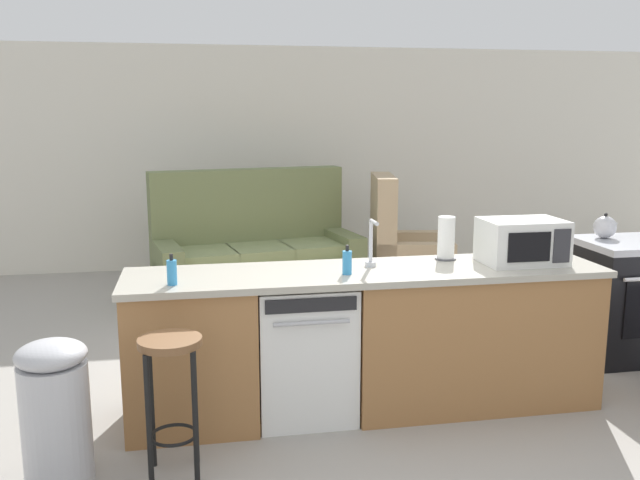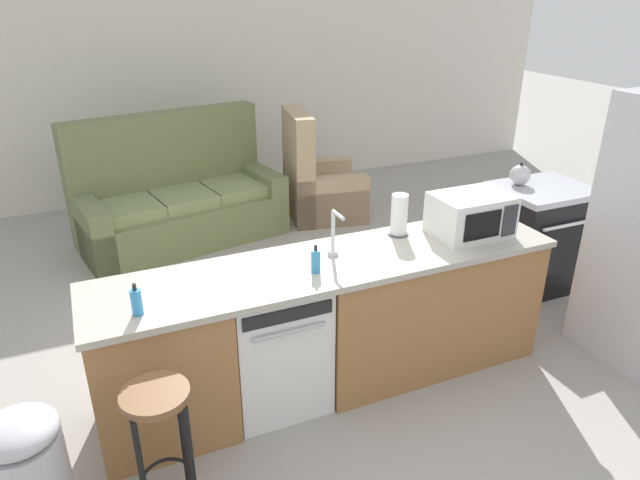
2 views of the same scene
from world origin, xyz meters
name	(u,v)px [view 2 (image 2 of 2)]	position (x,y,z in m)	size (l,w,h in m)	color
ground_plane	(311,387)	(0.00, 0.00, 0.00)	(24.00, 24.00, 0.00)	gray
wall_back	(198,87)	(0.30, 4.20, 1.30)	(10.00, 0.06, 2.60)	silver
kitchen_counter	(344,325)	(0.24, 0.00, 0.42)	(2.94, 0.66, 0.90)	#9E6B3D
dishwasher	(273,342)	(-0.25, 0.00, 0.42)	(0.58, 0.61, 0.84)	white
stove_range	(537,236)	(2.35, 0.55, 0.45)	(0.76, 0.68, 0.90)	black
microwave	(471,215)	(1.16, 0.00, 1.04)	(0.50, 0.37, 0.28)	white
sink_faucet	(334,236)	(0.19, 0.06, 1.03)	(0.07, 0.18, 0.30)	silver
paper_towel_roll	(399,215)	(0.72, 0.19, 1.04)	(0.14, 0.14, 0.28)	#4C4C51
soap_bottle	(316,261)	(0.00, -0.10, 0.97)	(0.06, 0.06, 0.18)	#338CCC
dish_soap_bottle	(136,302)	(-1.01, -0.16, 0.97)	(0.06, 0.06, 0.18)	#338CCC
kettle	(520,175)	(2.18, 0.68, 0.99)	(0.21, 0.17, 0.19)	#B2B2B7
bar_stool	(159,427)	(-1.02, -0.60, 0.54)	(0.32, 0.32, 0.74)	brown
couch	(177,201)	(-0.30, 2.82, 0.39)	(2.13, 1.26, 1.27)	#667047
armchair	(316,186)	(1.25, 2.82, 0.35)	(0.94, 0.98, 1.20)	tan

